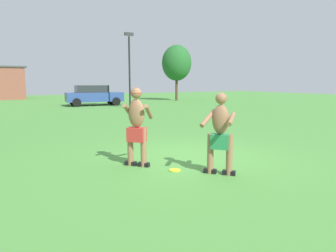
{
  "coord_description": "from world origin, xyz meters",
  "views": [
    {
      "loc": [
        -4.3,
        -6.18,
        1.87
      ],
      "look_at": [
        -0.9,
        -0.41,
        0.9
      ],
      "focal_mm": 33.04,
      "sensor_mm": 36.0,
      "label": 1
    }
  ],
  "objects_px": {
    "car_blue_mid_lot": "(94,95)",
    "tree_right_field": "(177,63)",
    "player_in_green": "(220,132)",
    "lamp_post": "(129,62)",
    "frisbee": "(175,170)",
    "player_with_cap": "(137,123)"
  },
  "relations": [
    {
      "from": "car_blue_mid_lot",
      "to": "tree_right_field",
      "type": "relative_size",
      "value": 0.82
    },
    {
      "from": "player_in_green",
      "to": "car_blue_mid_lot",
      "type": "relative_size",
      "value": 0.37
    },
    {
      "from": "lamp_post",
      "to": "car_blue_mid_lot",
      "type": "bearing_deg",
      "value": 108.94
    },
    {
      "from": "lamp_post",
      "to": "tree_right_field",
      "type": "xyz_separation_m",
      "value": [
        7.72,
        6.18,
        0.46
      ]
    },
    {
      "from": "frisbee",
      "to": "car_blue_mid_lot",
      "type": "height_order",
      "value": "car_blue_mid_lot"
    },
    {
      "from": "frisbee",
      "to": "car_blue_mid_lot",
      "type": "bearing_deg",
      "value": 77.81
    },
    {
      "from": "car_blue_mid_lot",
      "to": "frisbee",
      "type": "bearing_deg",
      "value": -102.19
    },
    {
      "from": "car_blue_mid_lot",
      "to": "tree_right_field",
      "type": "height_order",
      "value": "tree_right_field"
    },
    {
      "from": "player_with_cap",
      "to": "player_in_green",
      "type": "relative_size",
      "value": 1.06
    },
    {
      "from": "player_in_green",
      "to": "lamp_post",
      "type": "distance_m",
      "value": 16.17
    },
    {
      "from": "tree_right_field",
      "to": "lamp_post",
      "type": "bearing_deg",
      "value": -141.34
    },
    {
      "from": "player_in_green",
      "to": "car_blue_mid_lot",
      "type": "distance_m",
      "value": 19.54
    },
    {
      "from": "player_in_green",
      "to": "frisbee",
      "type": "relative_size",
      "value": 6.76
    },
    {
      "from": "player_with_cap",
      "to": "car_blue_mid_lot",
      "type": "height_order",
      "value": "player_with_cap"
    },
    {
      "from": "player_with_cap",
      "to": "frisbee",
      "type": "height_order",
      "value": "player_with_cap"
    },
    {
      "from": "player_in_green",
      "to": "car_blue_mid_lot",
      "type": "xyz_separation_m",
      "value": [
        3.36,
        19.25,
        -0.04
      ]
    },
    {
      "from": "car_blue_mid_lot",
      "to": "player_in_green",
      "type": "bearing_deg",
      "value": -99.91
    },
    {
      "from": "player_in_green",
      "to": "frisbee",
      "type": "distance_m",
      "value": 1.27
    },
    {
      "from": "lamp_post",
      "to": "tree_right_field",
      "type": "relative_size",
      "value": 0.95
    },
    {
      "from": "tree_right_field",
      "to": "car_blue_mid_lot",
      "type": "bearing_deg",
      "value": -166.31
    },
    {
      "from": "lamp_post",
      "to": "player_in_green",
      "type": "bearing_deg",
      "value": -107.17
    },
    {
      "from": "frisbee",
      "to": "tree_right_field",
      "type": "relative_size",
      "value": 0.05
    }
  ]
}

